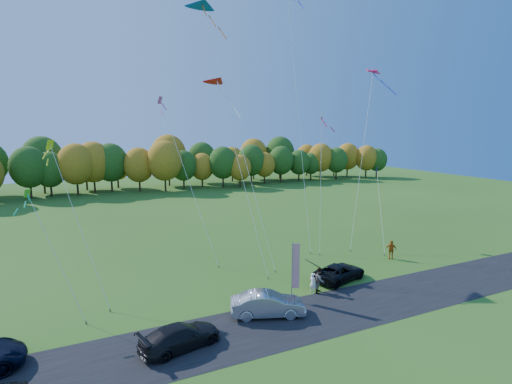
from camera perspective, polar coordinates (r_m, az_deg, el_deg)
name	(u,v)px	position (r m, az deg, el deg)	size (l,w,h in m)	color
ground	(289,293)	(31.84, 4.79, -14.14)	(160.00, 160.00, 0.00)	#2F5B18
asphalt_strip	(319,314)	(28.78, 8.98, -16.87)	(90.00, 6.00, 0.01)	black
tree_line	(151,191)	(82.52, -14.79, 0.11)	(116.00, 12.00, 10.00)	#1E4711
black_suv	(340,272)	(34.57, 11.84, -11.15)	(2.29, 4.97, 1.38)	black
silver_sedan	(268,304)	(27.94, 1.68, -15.72)	(1.74, 4.98, 1.64)	#AFAEB3
dark_truck_a	(180,336)	(24.83, -10.77, -19.59)	(1.97, 4.84, 1.40)	black
person_tailgate_a	(313,283)	(31.77, 8.10, -12.73)	(0.57, 0.37, 1.56)	white
person_tailgate_b	(320,280)	(31.85, 9.08, -12.32)	(0.95, 0.74, 1.95)	gray
person_east	(391,250)	(41.14, 18.73, -7.80)	(1.07, 0.44, 1.82)	#B95511
feather_flag	(295,265)	(29.50, 5.59, -10.37)	(0.57, 0.22, 4.47)	#999999
kite_delta_blue	(235,123)	(38.27, -3.03, 9.82)	(4.21, 12.61, 26.74)	#4C3F33
kite_parafoil_orange	(298,108)	(44.56, 5.98, 11.79)	(4.90, 11.49, 29.55)	#4C3F33
kite_delta_red	(238,162)	(36.36, -2.54, 4.33)	(2.68, 10.12, 18.60)	#4C3F33
kite_parafoil_rainbow	(362,155)	(45.10, 14.97, 5.12)	(8.45, 6.15, 19.55)	#4C3F33
kite_diamond_yellow	(78,222)	(32.01, -24.07, -3.97)	(3.75, 7.65, 12.03)	#4C3F33
kite_diamond_green	(56,256)	(29.85, -26.71, -8.11)	(3.50, 4.67, 8.76)	#4C3F33
kite_diamond_white	(321,182)	(41.88, 9.23, 1.48)	(3.61, 5.20, 14.57)	#4C3F33
kite_diamond_pink	(188,179)	(38.75, -9.73, 1.91)	(3.60, 9.06, 16.06)	#4C3F33
kite_diamond_blue_low	(381,209)	(43.87, 17.36, -2.39)	(3.52, 5.51, 8.59)	#4C3F33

